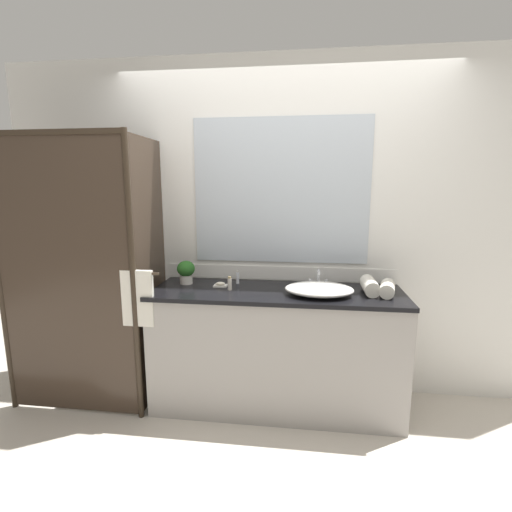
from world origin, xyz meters
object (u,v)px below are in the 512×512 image
faucet (318,281)px  potted_plant (186,271)px  rolled_towel_near_edge (387,288)px  sink_basin (319,289)px  soap_dish (221,285)px  amenity_bottle_shampoo (238,278)px  amenity_bottle_body_wash (230,284)px  rolled_towel_middle (370,286)px

faucet → potted_plant: potted_plant is taller
potted_plant → rolled_towel_near_edge: size_ratio=0.81×
sink_basin → potted_plant: (-1.00, 0.17, 0.06)m
soap_dish → amenity_bottle_shampoo: size_ratio=1.00×
amenity_bottle_body_wash → rolled_towel_near_edge: size_ratio=0.46×
soap_dish → rolled_towel_middle: bearing=-2.1°
faucet → rolled_towel_near_edge: 0.49m
soap_dish → sink_basin: bearing=-9.4°
sink_basin → rolled_towel_near_edge: bearing=5.0°
potted_plant → rolled_towel_near_edge: bearing=-5.0°
soap_dish → amenity_bottle_body_wash: bearing=-44.1°
amenity_bottle_body_wash → rolled_towel_middle: (0.99, 0.05, 0.01)m
amenity_bottle_body_wash → potted_plant: bearing=159.8°
sink_basin → rolled_towel_near_edge: rolled_towel_near_edge is taller
amenity_bottle_shampoo → rolled_towel_near_edge: size_ratio=0.46×
sink_basin → faucet: bearing=90.0°
amenity_bottle_body_wash → rolled_towel_middle: 0.99m
amenity_bottle_shampoo → rolled_towel_near_edge: 1.09m
faucet → amenity_bottle_shampoo: (-0.61, 0.03, 0.00)m
faucet → soap_dish: faucet is taller
sink_basin → amenity_bottle_shampoo: bearing=160.2°
soap_dish → amenity_bottle_shampoo: bearing=42.0°
sink_basin → soap_dish: sink_basin is taller
rolled_towel_near_edge → rolled_towel_middle: size_ratio=0.86×
soap_dish → rolled_towel_near_edge: bearing=-3.8°
amenity_bottle_body_wash → rolled_towel_near_edge: 1.10m
potted_plant → amenity_bottle_body_wash: bearing=-20.2°
soap_dish → amenity_bottle_body_wash: amenity_bottle_body_wash is taller
amenity_bottle_shampoo → sink_basin: bearing=-19.8°
potted_plant → soap_dish: bearing=-10.2°
faucet → amenity_bottle_body_wash: faucet is taller
sink_basin → amenity_bottle_shampoo: 0.65m
faucet → potted_plant: bearing=-178.6°
sink_basin → amenity_bottle_body_wash: size_ratio=4.71×
amenity_bottle_body_wash → amenity_bottle_shampoo: same height
potted_plant → amenity_bottle_body_wash: potted_plant is taller
sink_basin → rolled_towel_middle: (0.35, 0.08, 0.01)m
rolled_towel_near_edge → faucet: bearing=161.7°
rolled_towel_near_edge → rolled_towel_middle: rolled_towel_middle is taller
amenity_bottle_body_wash → rolled_towel_middle: bearing=2.6°
rolled_towel_middle → rolled_towel_near_edge: bearing=-20.0°
sink_basin → amenity_bottle_shampoo: size_ratio=4.71×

